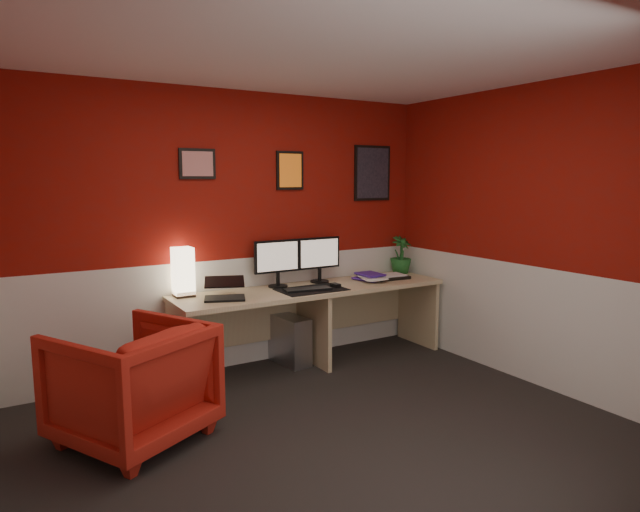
{
  "coord_description": "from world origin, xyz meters",
  "views": [
    {
      "loc": [
        -1.85,
        -2.88,
        1.72
      ],
      "look_at": [
        0.6,
        1.21,
        1.05
      ],
      "focal_mm": 30.78,
      "sensor_mm": 36.0,
      "label": 1
    }
  ],
  "objects": [
    {
      "name": "ground",
      "position": [
        0.0,
        0.0,
        0.0
      ],
      "size": [
        4.0,
        3.5,
        0.01
      ],
      "primitive_type": "cube",
      "color": "black",
      "rests_on": "ground"
    },
    {
      "name": "ceiling",
      "position": [
        0.0,
        0.0,
        2.5
      ],
      "size": [
        4.0,
        3.5,
        0.01
      ],
      "primitive_type": "cube",
      "color": "white",
      "rests_on": "ground"
    },
    {
      "name": "wall_back",
      "position": [
        0.0,
        1.75,
        1.25
      ],
      "size": [
        4.0,
        0.01,
        2.5
      ],
      "primitive_type": "cube",
      "color": "maroon",
      "rests_on": "ground"
    },
    {
      "name": "wall_front",
      "position": [
        0.0,
        -1.75,
        1.25
      ],
      "size": [
        4.0,
        0.01,
        2.5
      ],
      "primitive_type": "cube",
      "color": "maroon",
      "rests_on": "ground"
    },
    {
      "name": "wall_right",
      "position": [
        2.0,
        0.0,
        1.25
      ],
      "size": [
        0.01,
        3.5,
        2.5
      ],
      "primitive_type": "cube",
      "color": "maroon",
      "rests_on": "ground"
    },
    {
      "name": "wainscot_back",
      "position": [
        0.0,
        1.75,
        0.5
      ],
      "size": [
        4.0,
        0.01,
        1.0
      ],
      "primitive_type": "cube",
      "color": "silver",
      "rests_on": "ground"
    },
    {
      "name": "wainscot_front",
      "position": [
        0.0,
        -1.75,
        0.5
      ],
      "size": [
        4.0,
        0.01,
        1.0
      ],
      "primitive_type": "cube",
      "color": "silver",
      "rests_on": "ground"
    },
    {
      "name": "wainscot_right",
      "position": [
        2.0,
        0.0,
        0.5
      ],
      "size": [
        0.01,
        3.5,
        1.0
      ],
      "primitive_type": "cube",
      "color": "silver",
      "rests_on": "ground"
    },
    {
      "name": "desk",
      "position": [
        0.65,
        1.41,
        0.36
      ],
      "size": [
        2.6,
        0.65,
        0.73
      ],
      "primitive_type": "cube",
      "color": "tan",
      "rests_on": "ground"
    },
    {
      "name": "shoji_lamp",
      "position": [
        -0.5,
        1.63,
        0.93
      ],
      "size": [
        0.16,
        0.16,
        0.4
      ],
      "primitive_type": "cube",
      "color": "#FFE5B2",
      "rests_on": "desk"
    },
    {
      "name": "laptop",
      "position": [
        -0.24,
        1.34,
        0.84
      ],
      "size": [
        0.39,
        0.33,
        0.22
      ],
      "primitive_type": "cube",
      "rotation": [
        0.0,
        0.0,
        -0.37
      ],
      "color": "black",
      "rests_on": "desk"
    },
    {
      "name": "monitor_left",
      "position": [
        0.38,
        1.59,
        1.02
      ],
      "size": [
        0.45,
        0.06,
        0.58
      ],
      "primitive_type": "cube",
      "color": "black",
      "rests_on": "desk"
    },
    {
      "name": "monitor_right",
      "position": [
        0.83,
        1.6,
        1.02
      ],
      "size": [
        0.45,
        0.06,
        0.58
      ],
      "primitive_type": "cube",
      "color": "black",
      "rests_on": "desk"
    },
    {
      "name": "desk_mat",
      "position": [
        0.58,
        1.31,
        0.73
      ],
      "size": [
        0.6,
        0.38,
        0.01
      ],
      "primitive_type": "cube",
      "color": "black",
      "rests_on": "desk"
    },
    {
      "name": "keyboard",
      "position": [
        0.52,
        1.29,
        0.74
      ],
      "size": [
        0.44,
        0.21,
        0.02
      ],
      "primitive_type": "cube",
      "rotation": [
        0.0,
        0.0,
        -0.17
      ],
      "color": "black",
      "rests_on": "desk_mat"
    },
    {
      "name": "mouse",
      "position": [
        0.82,
        1.3,
        0.75
      ],
      "size": [
        0.06,
        0.1,
        0.03
      ],
      "primitive_type": "cube",
      "rotation": [
        0.0,
        0.0,
        0.03
      ],
      "color": "black",
      "rests_on": "desk_mat"
    },
    {
      "name": "book_bottom",
      "position": [
        1.19,
        1.42,
        0.74
      ],
      "size": [
        0.25,
        0.3,
        0.03
      ],
      "primitive_type": "imported",
      "rotation": [
        0.0,
        0.0,
        0.23
      ],
      "color": "#42219A",
      "rests_on": "desk"
    },
    {
      "name": "book_middle",
      "position": [
        1.17,
        1.4,
        0.77
      ],
      "size": [
        0.31,
        0.37,
        0.02
      ],
      "primitive_type": "imported",
      "rotation": [
        0.0,
        0.0,
        -0.29
      ],
      "color": "silver",
      "rests_on": "book_bottom"
    },
    {
      "name": "book_top",
      "position": [
        1.19,
        1.4,
        0.79
      ],
      "size": [
        0.2,
        0.27,
        0.03
      ],
      "primitive_type": "imported",
      "rotation": [
        0.0,
        0.0,
        -0.01
      ],
      "color": "#42219A",
      "rests_on": "book_middle"
    },
    {
      "name": "zen_tray",
      "position": [
        1.53,
        1.4,
        0.74
      ],
      "size": [
        0.37,
        0.27,
        0.03
      ],
      "primitive_type": "cube",
      "rotation": [
        0.0,
        0.0,
        -0.07
      ],
      "color": "black",
      "rests_on": "desk"
    },
    {
      "name": "potted_plant",
      "position": [
        1.82,
        1.59,
        0.93
      ],
      "size": [
        0.24,
        0.24,
        0.39
      ],
      "primitive_type": "imported",
      "rotation": [
        0.0,
        0.0,
        0.1
      ],
      "color": "#19591E",
      "rests_on": "desk"
    },
    {
      "name": "pc_tower",
      "position": [
        0.47,
        1.54,
        0.23
      ],
      "size": [
        0.25,
        0.47,
        0.45
      ],
      "primitive_type": "cube",
      "rotation": [
        0.0,
        0.0,
        0.11
      ],
      "color": "#99999E",
      "rests_on": "ground"
    },
    {
      "name": "armchair",
      "position": [
        -1.14,
        0.7,
        0.39
      ],
      "size": [
        1.15,
        1.16,
        0.79
      ],
      "primitive_type": "imported",
      "rotation": [
        0.0,
        0.0,
        3.63
      ],
      "color": "#AA2014",
      "rests_on": "ground"
    },
    {
      "name": "art_left",
      "position": [
        -0.31,
        1.74,
        1.85
      ],
      "size": [
        0.32,
        0.02,
        0.26
      ],
      "primitive_type": "cube",
      "color": "red",
      "rests_on": "wall_back"
    },
    {
      "name": "art_center",
      "position": [
        0.59,
        1.74,
        1.8
      ],
      "size": [
        0.28,
        0.02,
        0.36
      ],
      "primitive_type": "cube",
      "color": "orange",
      "rests_on": "wall_back"
    },
    {
      "name": "art_right",
      "position": [
        1.55,
        1.74,
        1.78
      ],
      "size": [
        0.44,
        0.02,
        0.56
      ],
      "primitive_type": "cube",
      "color": "black",
      "rests_on": "wall_back"
    }
  ]
}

